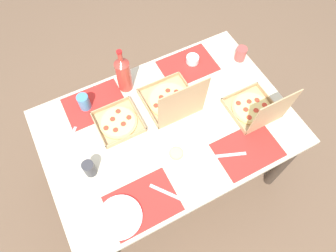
# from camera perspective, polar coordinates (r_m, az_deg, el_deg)

# --- Properties ---
(ground_plane) EXTENTS (6.00, 6.00, 0.00)m
(ground_plane) POSITION_cam_1_polar(r_m,az_deg,el_deg) (2.48, 0.00, -8.46)
(ground_plane) COLOR brown
(dining_table) EXTENTS (1.46, 0.99, 0.76)m
(dining_table) POSITION_cam_1_polar(r_m,az_deg,el_deg) (1.89, 0.00, -1.58)
(dining_table) COLOR #3F3328
(dining_table) RESTS_ON ground_plane
(placemat_near_left) EXTENTS (0.36, 0.26, 0.00)m
(placemat_near_left) POSITION_cam_1_polar(r_m,az_deg,el_deg) (2.06, 3.73, 11.23)
(placemat_near_left) COLOR red
(placemat_near_left) RESTS_ON dining_table
(placemat_near_right) EXTENTS (0.36, 0.26, 0.00)m
(placemat_near_right) POSITION_cam_1_polar(r_m,az_deg,el_deg) (1.93, -13.57, 4.02)
(placemat_near_right) COLOR red
(placemat_near_right) RESTS_ON dining_table
(placemat_far_left) EXTENTS (0.36, 0.26, 0.00)m
(placemat_far_left) POSITION_cam_1_polar(r_m,az_deg,el_deg) (1.78, 14.69, -4.33)
(placemat_far_left) COLOR red
(placemat_far_left) RESTS_ON dining_table
(placemat_far_right) EXTENTS (0.36, 0.26, 0.00)m
(placemat_far_right) POSITION_cam_1_polar(r_m,az_deg,el_deg) (1.63, -4.78, -14.24)
(placemat_far_right) COLOR red
(placemat_far_right) RESTS_ON dining_table
(pizza_box_center) EXTENTS (0.30, 0.32, 0.34)m
(pizza_box_center) POSITION_cam_1_polar(r_m,az_deg,el_deg) (1.83, 0.76, 4.79)
(pizza_box_center) COLOR tan
(pizza_box_center) RESTS_ON dining_table
(pizza_box_edge_far) EXTENTS (0.25, 0.25, 0.04)m
(pizza_box_edge_far) POSITION_cam_1_polar(r_m,az_deg,el_deg) (1.82, -9.29, 0.70)
(pizza_box_edge_far) COLOR tan
(pizza_box_edge_far) RESTS_ON dining_table
(pizza_box_corner_right) EXTENTS (0.27, 0.29, 0.30)m
(pizza_box_corner_right) POSITION_cam_1_polar(r_m,az_deg,el_deg) (1.87, 16.10, 3.10)
(pizza_box_corner_right) COLOR tan
(pizza_box_corner_right) RESTS_ON dining_table
(plate_middle) EXTENTS (0.20, 0.20, 0.03)m
(plate_middle) POSITION_cam_1_polar(r_m,az_deg,el_deg) (1.71, 1.92, -4.72)
(plate_middle) COLOR white
(plate_middle) RESTS_ON dining_table
(plate_near_right) EXTENTS (0.23, 0.23, 0.02)m
(plate_near_right) POSITION_cam_1_polar(r_m,az_deg,el_deg) (1.62, -8.96, -16.50)
(plate_near_right) COLOR white
(plate_near_right) RESTS_ON dining_table
(soda_bottle) EXTENTS (0.09, 0.09, 0.32)m
(soda_bottle) POSITION_cam_1_polar(r_m,az_deg,el_deg) (1.86, -8.34, 9.71)
(soda_bottle) COLOR #B2382D
(soda_bottle) RESTS_ON dining_table
(cup_dark) EXTENTS (0.07, 0.07, 0.10)m
(cup_dark) POSITION_cam_1_polar(r_m,az_deg,el_deg) (2.12, 13.45, 13.02)
(cup_dark) COLOR #BF4742
(cup_dark) RESTS_ON dining_table
(cup_clear_right) EXTENTS (0.06, 0.06, 0.10)m
(cup_clear_right) POSITION_cam_1_polar(r_m,az_deg,el_deg) (1.68, -14.50, -7.70)
(cup_clear_right) COLOR #333338
(cup_clear_right) RESTS_ON dining_table
(cup_red) EXTENTS (0.07, 0.07, 0.11)m
(cup_red) POSITION_cam_1_polar(r_m,az_deg,el_deg) (1.89, -15.46, 4.35)
(cup_red) COLOR teal
(cup_red) RESTS_ON dining_table
(condiment_bowl) EXTENTS (0.08, 0.08, 0.05)m
(condiment_bowl) POSITION_cam_1_polar(r_m,az_deg,el_deg) (2.07, 4.62, 12.30)
(condiment_bowl) COLOR white
(condiment_bowl) RESTS_ON dining_table
(knife_by_far_right) EXTENTS (0.21, 0.02, 0.00)m
(knife_by_far_right) POSITION_cam_1_polar(r_m,az_deg,el_deg) (2.03, 8.93, 9.59)
(knife_by_far_right) COLOR #B7B7BC
(knife_by_far_right) RESTS_ON dining_table
(knife_by_near_left) EXTENTS (0.14, 0.18, 0.00)m
(knife_by_near_left) POSITION_cam_1_polar(r_m,az_deg,el_deg) (1.64, -0.02, -12.49)
(knife_by_near_left) COLOR #B7B7BC
(knife_by_near_left) RESTS_ON dining_table
(fork_by_far_left) EXTENTS (0.13, 0.16, 0.00)m
(fork_by_far_left) POSITION_cam_1_polar(r_m,az_deg,el_deg) (1.84, -17.86, -2.71)
(fork_by_far_left) COLOR #B7B7BC
(fork_by_far_left) RESTS_ON dining_table
(knife_by_near_right) EXTENTS (0.20, 0.09, 0.00)m
(knife_by_near_right) POSITION_cam_1_polar(r_m,az_deg,el_deg) (1.74, 11.11, -5.39)
(knife_by_near_right) COLOR #B7B7BC
(knife_by_near_right) RESTS_ON dining_table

